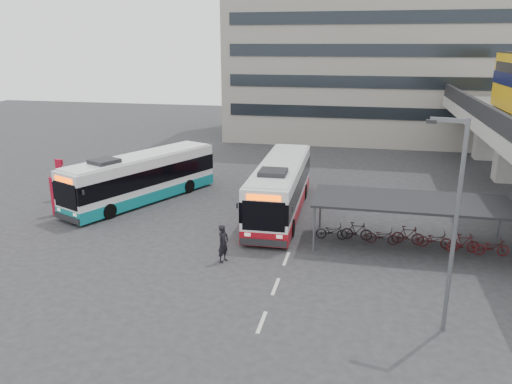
% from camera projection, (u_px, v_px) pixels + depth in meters
% --- Properties ---
extents(ground, '(120.00, 120.00, 0.00)m').
position_uv_depth(ground, '(238.00, 254.00, 25.24)').
color(ground, '#28282B').
rests_on(ground, ground).
extents(bike_shelter, '(10.00, 4.00, 2.54)m').
position_uv_depth(bike_shelter, '(410.00, 222.00, 25.92)').
color(bike_shelter, '#595B60').
rests_on(bike_shelter, ground).
extents(office_block, '(30.00, 15.00, 25.00)m').
position_uv_depth(office_block, '(372.00, 22.00, 54.12)').
color(office_block, gray).
rests_on(office_block, ground).
extents(road_markings, '(0.15, 7.60, 0.01)m').
position_uv_depth(road_markings, '(276.00, 286.00, 21.92)').
color(road_markings, beige).
rests_on(road_markings, ground).
extents(bus_main, '(2.86, 11.97, 3.52)m').
position_uv_depth(bus_main, '(280.00, 188.00, 30.94)').
color(bus_main, white).
rests_on(bus_main, ground).
extents(bus_teal, '(7.02, 11.52, 3.41)m').
position_uv_depth(bus_teal, '(142.00, 178.00, 33.40)').
color(bus_teal, white).
rests_on(bus_teal, ground).
extents(pedestrian, '(0.66, 0.80, 1.90)m').
position_uv_depth(pedestrian, '(223.00, 243.00, 24.18)').
color(pedestrian, black).
rests_on(pedestrian, ground).
extents(lamp_post, '(1.39, 0.39, 7.92)m').
position_uv_depth(lamp_post, '(453.00, 216.00, 17.34)').
color(lamp_post, '#595B60').
rests_on(lamp_post, ground).
extents(sign_totem_mid, '(0.51, 0.29, 2.42)m').
position_uv_depth(sign_totem_mid, '(54.00, 196.00, 30.65)').
color(sign_totem_mid, '#A30A20').
rests_on(sign_totem_mid, ground).
extents(sign_totem_north, '(0.60, 0.30, 2.79)m').
position_uv_depth(sign_totem_north, '(61.00, 179.00, 33.82)').
color(sign_totem_north, '#A30A20').
rests_on(sign_totem_north, ground).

